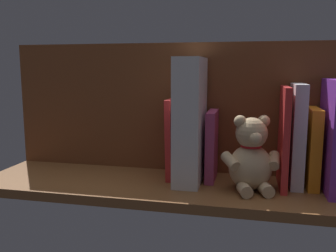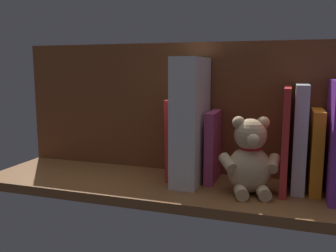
# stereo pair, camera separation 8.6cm
# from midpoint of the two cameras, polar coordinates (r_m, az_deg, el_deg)

# --- Properties ---
(ground_plane) EXTENTS (0.92, 0.27, 0.02)m
(ground_plane) POSITION_cam_midpoint_polar(r_m,az_deg,el_deg) (0.90, 2.79, -9.43)
(ground_plane) COLOR brown
(shelf_back_panel) EXTENTS (0.92, 0.02, 0.34)m
(shelf_back_panel) POSITION_cam_midpoint_polar(r_m,az_deg,el_deg) (0.97, 4.69, 2.83)
(shelf_back_panel) COLOR brown
(shelf_back_panel) RESTS_ON ground_plane
(book_0) EXTENTS (0.03, 0.16, 0.25)m
(book_0) POSITION_cam_midpoint_polar(r_m,az_deg,el_deg) (0.86, 27.42, -1.86)
(book_0) COLOR purple
(book_0) RESTS_ON ground_plane
(book_1) EXTENTS (0.02, 0.12, 0.18)m
(book_1) POSITION_cam_midpoint_polar(r_m,az_deg,el_deg) (0.89, 24.78, -3.58)
(book_1) COLOR orange
(book_1) RESTS_ON ground_plane
(book_2) EXTENTS (0.03, 0.12, 0.24)m
(book_2) POSITION_cam_midpoint_polar(r_m,az_deg,el_deg) (0.88, 22.62, -1.73)
(book_2) COLOR silver
(book_2) RESTS_ON ground_plane
(book_3) EXTENTS (0.01, 0.14, 0.23)m
(book_3) POSITION_cam_midpoint_polar(r_m,az_deg,el_deg) (0.87, 20.68, -2.00)
(book_3) COLOR red
(book_3) RESTS_ON ground_plane
(teddy_bear) EXTENTS (0.13, 0.13, 0.17)m
(teddy_bear) POSITION_cam_midpoint_polar(r_m,az_deg,el_deg) (0.83, 15.64, -5.12)
(teddy_bear) COLOR #D1B284
(teddy_bear) RESTS_ON ground_plane
(book_4) EXTENTS (0.02, 0.11, 0.17)m
(book_4) POSITION_cam_midpoint_polar(r_m,az_deg,el_deg) (0.90, 9.83, -3.19)
(book_4) COLOR #B23F72
(book_4) RESTS_ON ground_plane
(dictionary_thick_white) EXTENTS (0.06, 0.16, 0.30)m
(dictionary_thick_white) POSITION_cam_midpoint_polar(r_m,az_deg,el_deg) (0.87, 6.42, 0.79)
(dictionary_thick_white) COLOR white
(dictionary_thick_white) RESTS_ON ground_plane
(book_5) EXTENTS (0.02, 0.11, 0.20)m
(book_5) POSITION_cam_midpoint_polar(r_m,az_deg,el_deg) (0.91, 3.87, -1.96)
(book_5) COLOR red
(book_5) RESTS_ON ground_plane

